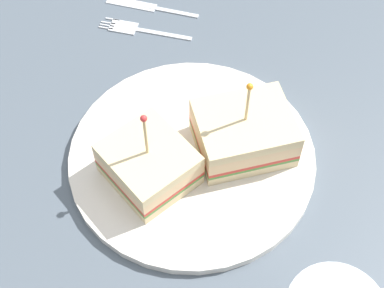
# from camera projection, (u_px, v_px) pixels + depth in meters

# --- Properties ---
(ground_plane) EXTENTS (1.14, 1.14, 0.02)m
(ground_plane) POSITION_uv_depth(u_px,v_px,m) (192.00, 164.00, 0.65)
(ground_plane) COLOR #4C5660
(plate) EXTENTS (0.27, 0.27, 0.01)m
(plate) POSITION_uv_depth(u_px,v_px,m) (192.00, 157.00, 0.64)
(plate) COLOR silver
(plate) RESTS_ON ground_plane
(sandwich_half_front) EXTENTS (0.10, 0.10, 0.11)m
(sandwich_half_front) POSITION_uv_depth(u_px,v_px,m) (149.00, 164.00, 0.60)
(sandwich_half_front) COLOR beige
(sandwich_half_front) RESTS_ON plate
(sandwich_half_back) EXTENTS (0.12, 0.10, 0.11)m
(sandwich_half_back) POSITION_uv_depth(u_px,v_px,m) (244.00, 133.00, 0.62)
(sandwich_half_back) COLOR beige
(sandwich_half_back) RESTS_ON plate
(fork) EXTENTS (0.10, 0.09, 0.00)m
(fork) POSITION_uv_depth(u_px,v_px,m) (135.00, 29.00, 0.76)
(fork) COLOR silver
(fork) RESTS_ON ground_plane
(knife) EXTENTS (0.11, 0.09, 0.00)m
(knife) POSITION_uv_depth(u_px,v_px,m) (147.00, 6.00, 0.79)
(knife) COLOR silver
(knife) RESTS_ON ground_plane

